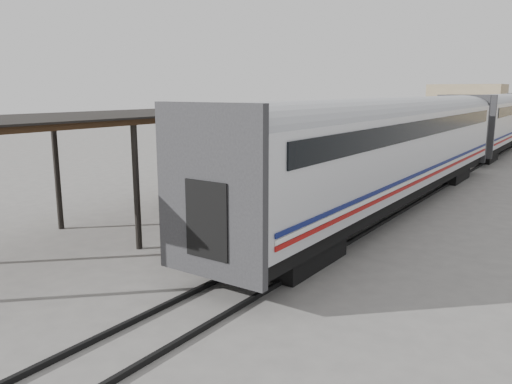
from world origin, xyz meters
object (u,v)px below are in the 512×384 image
Objects in this scene: porter at (191,202)px; luggage_tug at (353,165)px; baggage_cart at (200,230)px; pedestrian at (303,163)px.

luggage_tug is at bearing 6.23° from porter.
porter is (0.25, -0.65, 1.04)m from baggage_cart.
pedestrian is at bearing 96.38° from baggage_cart.
luggage_tug is (-2.17, 16.49, -0.12)m from baggage_cart.
baggage_cart is 16.63m from luggage_tug.
pedestrian is (-3.89, 13.43, 0.18)m from baggage_cart.
luggage_tug is 17.35m from porter.
pedestrian is at bearing 14.57° from porter.
porter is 1.00× the size of pedestrian.
pedestrian is (-1.72, -3.06, 0.30)m from luggage_tug.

